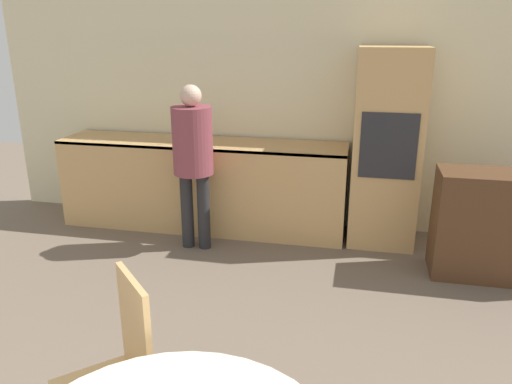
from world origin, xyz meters
The scene contains 6 objects.
wall_back centered at (0.00, 5.20, 1.30)m, with size 6.61×0.05×2.60m.
kitchen_counter centered at (-0.96, 4.85, 0.48)m, with size 2.98×0.60×0.93m.
oven_unit centered at (0.88, 4.86, 0.94)m, with size 0.63×0.59×1.89m.
sideboard centered at (1.87, 4.29, 0.46)m, with size 1.16×0.45×0.92m.
chair_far_left centered at (-0.41, 1.85, 0.54)m, with size 0.57×0.57×0.98m.
person_standing centered at (-0.88, 4.33, 0.96)m, with size 0.37×0.37×1.57m.
Camera 1 is at (0.63, 0.07, 2.06)m, focal length 35.00 mm.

